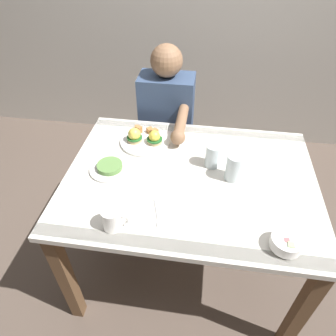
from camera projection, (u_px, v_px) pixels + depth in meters
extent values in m
plane|color=brown|center=(185.00, 261.00, 1.96)|extent=(6.00, 6.00, 0.00)
cube|color=white|center=(190.00, 179.00, 1.48)|extent=(1.20, 0.90, 0.03)
cube|color=#3F7F51|center=(181.00, 247.00, 1.18)|extent=(1.20, 0.06, 0.00)
cube|color=#3F7F51|center=(196.00, 130.00, 1.77)|extent=(1.20, 0.06, 0.00)
cube|color=brown|center=(66.00, 278.00, 1.49)|extent=(0.06, 0.06, 0.71)
cube|color=brown|center=(300.00, 312.00, 1.37)|extent=(0.06, 0.06, 0.71)
cube|color=brown|center=(112.00, 170.00, 2.08)|extent=(0.06, 0.06, 0.71)
cube|color=brown|center=(278.00, 187.00, 1.96)|extent=(0.06, 0.06, 0.71)
cylinder|color=white|center=(145.00, 141.00, 1.68)|extent=(0.27, 0.27, 0.01)
cylinder|color=tan|center=(135.00, 139.00, 1.66)|extent=(0.08, 0.08, 0.02)
cylinder|color=#236028|center=(135.00, 137.00, 1.66)|extent=(0.08, 0.08, 0.01)
sphere|color=#F7DB56|center=(134.00, 134.00, 1.64)|extent=(0.07, 0.07, 0.07)
cylinder|color=tan|center=(155.00, 141.00, 1.65)|extent=(0.08, 0.08, 0.02)
cylinder|color=#236028|center=(155.00, 139.00, 1.64)|extent=(0.08, 0.08, 0.01)
sphere|color=yellow|center=(154.00, 136.00, 1.63)|extent=(0.06, 0.06, 0.06)
cube|color=#B77A42|center=(137.00, 129.00, 1.72)|extent=(0.03, 0.03, 0.04)
cube|color=#B77A42|center=(150.00, 130.00, 1.72)|extent=(0.04, 0.04, 0.03)
cube|color=#B77A42|center=(155.00, 132.00, 1.70)|extent=(0.04, 0.04, 0.03)
cube|color=#B77A42|center=(139.00, 130.00, 1.71)|extent=(0.04, 0.04, 0.04)
cylinder|color=white|center=(285.00, 247.00, 1.17)|extent=(0.10, 0.10, 0.01)
cylinder|color=white|center=(286.00, 242.00, 1.15)|extent=(0.12, 0.12, 0.04)
cube|color=#EA6B70|center=(286.00, 242.00, 1.14)|extent=(0.02, 0.02, 0.02)
cube|color=#B7E093|center=(291.00, 246.00, 1.12)|extent=(0.03, 0.03, 0.02)
cube|color=#EA6B70|center=(285.00, 240.00, 1.15)|extent=(0.02, 0.02, 0.02)
cube|color=#F4A85B|center=(287.00, 238.00, 1.16)|extent=(0.03, 0.03, 0.02)
cylinder|color=white|center=(112.00, 219.00, 1.22)|extent=(0.08, 0.08, 0.09)
cylinder|color=black|center=(111.00, 212.00, 1.19)|extent=(0.07, 0.07, 0.01)
torus|color=white|center=(122.00, 220.00, 1.21)|extent=(0.06, 0.02, 0.06)
cube|color=silver|center=(157.00, 209.00, 1.31)|extent=(0.05, 0.12, 0.00)
cube|color=silver|center=(159.00, 223.00, 1.26)|extent=(0.03, 0.04, 0.00)
cylinder|color=silver|center=(234.00, 168.00, 1.42)|extent=(0.08, 0.08, 0.13)
cylinder|color=silver|center=(233.00, 172.00, 1.44)|extent=(0.07, 0.07, 0.07)
cylinder|color=silver|center=(213.00, 156.00, 1.50)|extent=(0.07, 0.07, 0.12)
cylinder|color=silver|center=(212.00, 159.00, 1.51)|extent=(0.07, 0.07, 0.08)
cylinder|color=white|center=(110.00, 169.00, 1.51)|extent=(0.20, 0.20, 0.01)
cylinder|color=#66934C|center=(110.00, 166.00, 1.49)|extent=(0.12, 0.12, 0.02)
cylinder|color=#33333D|center=(153.00, 175.00, 2.24)|extent=(0.11, 0.11, 0.45)
cylinder|color=#33333D|center=(177.00, 178.00, 2.22)|extent=(0.11, 0.11, 0.45)
cube|color=#384C70|center=(167.00, 113.00, 1.99)|extent=(0.34, 0.20, 0.50)
sphere|color=#936B4C|center=(167.00, 61.00, 1.76)|extent=(0.19, 0.19, 0.19)
cylinder|color=#936B4C|center=(181.00, 122.00, 1.73)|extent=(0.06, 0.30, 0.06)
sphere|color=#936B4C|center=(178.00, 137.00, 1.61)|extent=(0.08, 0.08, 0.08)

